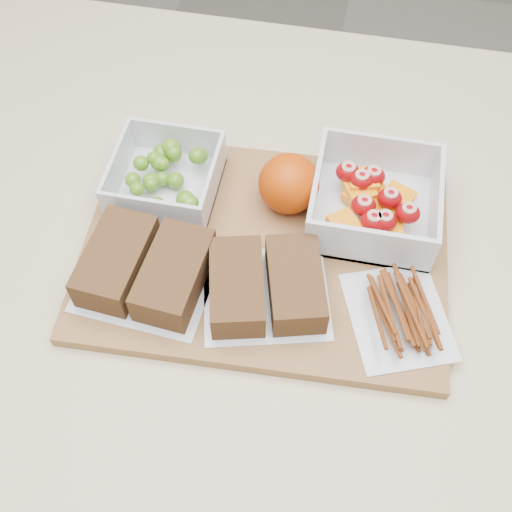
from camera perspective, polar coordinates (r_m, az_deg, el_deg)
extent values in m
plane|color=gray|center=(1.58, 0.23, -18.87)|extent=(4.00, 4.00, 0.00)
cube|color=beige|center=(1.15, 0.31, -13.35)|extent=(1.20, 0.90, 0.90)
cube|color=olive|center=(0.75, 0.77, 0.44)|extent=(0.43, 0.32, 0.02)
cube|color=silver|center=(0.80, -7.87, 6.03)|extent=(0.12, 0.12, 0.00)
cube|color=silver|center=(0.82, -6.95, 10.23)|extent=(0.12, 0.00, 0.05)
cube|color=silver|center=(0.75, -9.27, 3.71)|extent=(0.12, 0.00, 0.05)
cube|color=silver|center=(0.77, -3.83, 6.53)|extent=(0.00, 0.11, 0.05)
cube|color=silver|center=(0.80, -12.15, 7.65)|extent=(0.00, 0.11, 0.05)
sphere|color=#4F821A|center=(0.78, -9.30, 6.57)|extent=(0.02, 0.02, 0.02)
sphere|color=#4F821A|center=(0.78, -10.88, 6.66)|extent=(0.02, 0.02, 0.02)
sphere|color=#4F821A|center=(0.80, -7.32, 9.08)|extent=(0.02, 0.02, 0.02)
sphere|color=#4F821A|center=(0.79, -7.16, 6.66)|extent=(0.02, 0.02, 0.02)
sphere|color=#4F821A|center=(0.80, -10.18, 8.11)|extent=(0.02, 0.02, 0.02)
sphere|color=#4F821A|center=(0.79, -8.32, 6.82)|extent=(0.02, 0.02, 0.02)
sphere|color=#4F821A|center=(0.80, -9.07, 8.58)|extent=(0.02, 0.02, 0.02)
sphere|color=#4F821A|center=(0.75, -6.30, 4.99)|extent=(0.02, 0.02, 0.02)
sphere|color=#4F821A|center=(0.80, -5.10, 8.88)|extent=(0.02, 0.02, 0.02)
sphere|color=#4F821A|center=(0.80, -7.61, 9.54)|extent=(0.02, 0.02, 0.02)
sphere|color=#4F821A|center=(0.77, -10.53, 5.87)|extent=(0.02, 0.02, 0.02)
sphere|color=#4F821A|center=(0.79, -5.26, 8.83)|extent=(0.02, 0.02, 0.02)
sphere|color=#4F821A|center=(0.76, -8.78, 4.46)|extent=(0.02, 0.02, 0.02)
sphere|color=#4F821A|center=(0.80, -7.32, 8.89)|extent=(0.02, 0.02, 0.02)
sphere|color=#4F821A|center=(0.80, -8.60, 8.19)|extent=(0.02, 0.02, 0.02)
sphere|color=#4F821A|center=(0.80, -7.38, 9.50)|extent=(0.02, 0.02, 0.02)
sphere|color=#4F821A|center=(0.74, -5.93, 4.67)|extent=(0.02, 0.02, 0.02)
sphere|color=#4F821A|center=(0.76, -5.96, 3.95)|extent=(0.02, 0.02, 0.02)
sphere|color=#4F821A|center=(0.79, -8.29, 8.11)|extent=(0.02, 0.02, 0.02)
sphere|color=#4F821A|center=(0.78, -9.30, 6.32)|extent=(0.02, 0.02, 0.02)
sphere|color=#4F821A|center=(0.81, -8.39, 9.05)|extent=(0.02, 0.02, 0.02)
cube|color=silver|center=(0.78, 10.21, 3.79)|extent=(0.14, 0.14, 0.01)
cube|color=silver|center=(0.81, 10.98, 8.87)|extent=(0.14, 0.01, 0.06)
cube|color=silver|center=(0.72, 10.01, 0.77)|extent=(0.14, 0.01, 0.06)
cube|color=silver|center=(0.77, 15.66, 4.16)|extent=(0.01, 0.13, 0.06)
cube|color=silver|center=(0.76, 5.31, 5.92)|extent=(0.01, 0.13, 0.06)
cube|color=orange|center=(0.76, 10.59, 3.12)|extent=(0.04, 0.05, 0.01)
cube|color=orange|center=(0.78, 9.64, 6.09)|extent=(0.05, 0.06, 0.01)
cube|color=orange|center=(0.77, 11.27, 4.64)|extent=(0.05, 0.06, 0.01)
cube|color=orange|center=(0.79, 12.34, 4.91)|extent=(0.05, 0.05, 0.01)
cube|color=orange|center=(0.77, 9.15, 5.92)|extent=(0.05, 0.05, 0.01)
cube|color=orange|center=(0.77, 9.52, 6.62)|extent=(0.04, 0.04, 0.01)
cube|color=orange|center=(0.74, 7.94, 2.69)|extent=(0.05, 0.05, 0.01)
cube|color=orange|center=(0.75, 11.55, 2.57)|extent=(0.04, 0.04, 0.01)
cube|color=orange|center=(0.78, 9.25, 5.12)|extent=(0.05, 0.05, 0.01)
ellipsoid|color=#9B070C|center=(0.76, 11.79, 5.05)|extent=(0.03, 0.03, 0.02)
ellipsoid|color=#9B070C|center=(0.74, 11.33, 3.10)|extent=(0.03, 0.03, 0.02)
ellipsoid|color=#9B070C|center=(0.77, 8.16, 7.39)|extent=(0.03, 0.03, 0.02)
ellipsoid|color=#9B070C|center=(0.75, 13.33, 3.72)|extent=(0.03, 0.03, 0.02)
ellipsoid|color=#9B070C|center=(0.77, 9.33, 6.66)|extent=(0.03, 0.03, 0.02)
ellipsoid|color=#9B070C|center=(0.73, 10.37, 3.08)|extent=(0.03, 0.03, 0.02)
ellipsoid|color=#9B070C|center=(0.75, 9.53, 4.43)|extent=(0.03, 0.03, 0.02)
ellipsoid|color=#9B070C|center=(0.78, 10.36, 7.00)|extent=(0.03, 0.03, 0.02)
sphere|color=#C33F04|center=(0.76, 2.94, 6.44)|extent=(0.07, 0.07, 0.07)
cube|color=silver|center=(0.73, -9.58, -1.96)|extent=(0.15, 0.14, 0.00)
cube|color=#55371D|center=(0.72, -12.29, -0.42)|extent=(0.07, 0.12, 0.04)
cube|color=#55371D|center=(0.70, -7.29, -1.65)|extent=(0.07, 0.12, 0.04)
cube|color=silver|center=(0.71, 0.89, -3.48)|extent=(0.16, 0.15, 0.00)
cube|color=brown|center=(0.69, -1.71, -2.75)|extent=(0.08, 0.12, 0.04)
cube|color=brown|center=(0.69, 3.52, -2.48)|extent=(0.08, 0.12, 0.04)
cube|color=silver|center=(0.71, 12.49, -5.28)|extent=(0.14, 0.15, 0.00)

